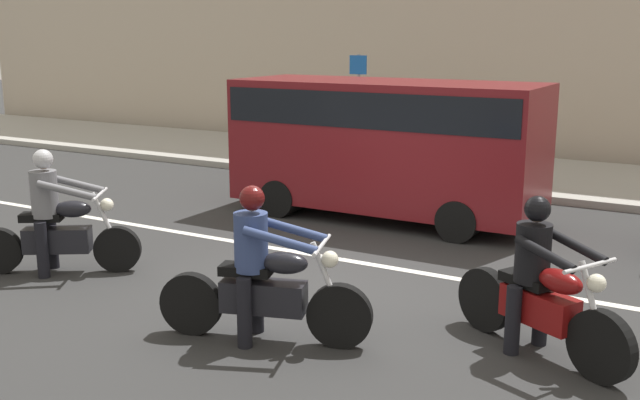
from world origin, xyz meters
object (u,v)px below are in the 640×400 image
object	(u,v)px
motorcycle_with_rider_black_leather	(539,291)
street_sign_post	(358,95)
motorcycle_with_rider_denim_blue	(262,279)
parked_van_maroon	(386,139)
motorcycle_with_rider_gray	(55,223)

from	to	relation	value
motorcycle_with_rider_black_leather	street_sign_post	distance (m)	11.02
motorcycle_with_rider_denim_blue	parked_van_maroon	world-z (taller)	parked_van_maroon
motorcycle_with_rider_denim_blue	motorcycle_with_rider_black_leather	distance (m)	2.70
motorcycle_with_rider_black_leather	street_sign_post	bearing A→B (deg)	125.92
motorcycle_with_rider_gray	street_sign_post	bearing A→B (deg)	92.43
motorcycle_with_rider_denim_blue	street_sign_post	xyz separation A→B (m)	(-3.95, 9.95, 0.98)
street_sign_post	motorcycle_with_rider_gray	bearing A→B (deg)	-87.57
motorcycle_with_rider_gray	motorcycle_with_rider_black_leather	bearing A→B (deg)	5.36
parked_van_maroon	street_sign_post	world-z (taller)	street_sign_post
motorcycle_with_rider_denim_blue	motorcycle_with_rider_black_leather	world-z (taller)	motorcycle_with_rider_denim_blue
motorcycle_with_rider_gray	parked_van_maroon	xyz separation A→B (m)	(2.46, 4.83, 0.67)
motorcycle_with_rider_black_leather	motorcycle_with_rider_gray	bearing A→B (deg)	-174.64
motorcycle_with_rider_gray	street_sign_post	world-z (taller)	street_sign_post
motorcycle_with_rider_black_leather	street_sign_post	size ratio (longest dim) A/B	0.78
motorcycle_with_rider_gray	motorcycle_with_rider_black_leather	xyz separation A→B (m)	(6.04, 0.57, -0.03)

